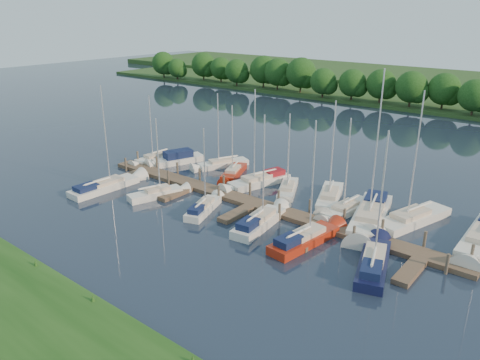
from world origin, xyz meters
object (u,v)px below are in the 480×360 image
Objects in this scene: sailboat_n_5 at (287,191)px; sailboat_s_2 at (204,208)px; dock at (251,206)px; motorboat at (176,160)px; sailboat_n_0 at (155,159)px.

sailboat_n_5 is 9.43m from sailboat_s_2.
sailboat_s_2 is (-3.56, -8.74, 0.05)m from sailboat_n_5.
sailboat_n_5 reaches higher than dock.
motorboat is 0.83× the size of sailboat_n_5.
dock is 4.85× the size of sailboat_s_2.
sailboat_s_2 is at bearing 157.80° from sailboat_n_0.
sailboat_n_5 is (16.11, 0.22, -0.12)m from motorboat.
sailboat_n_0 is 18.78m from sailboat_n_5.
dock is at bearing 171.33° from sailboat_n_0.
sailboat_s_2 is at bearing 165.93° from motorboat.
sailboat_s_2 reaches higher than motorboat.
sailboat_n_0 is 16.83m from sailboat_s_2.
sailboat_n_0 is at bearing 44.95° from motorboat.
sailboat_n_0 reaches higher than sailboat_s_2.
sailboat_n_5 reaches higher than sailboat_n_0.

